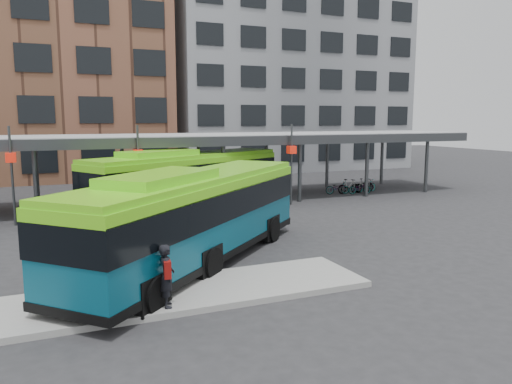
# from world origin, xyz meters

# --- Properties ---
(ground) EXTENTS (120.00, 120.00, 0.00)m
(ground) POSITION_xyz_m (0.00, 0.00, 0.00)
(ground) COLOR #28282B
(ground) RESTS_ON ground
(boarding_island) EXTENTS (14.00, 3.00, 0.18)m
(boarding_island) POSITION_xyz_m (-5.50, -3.00, 0.09)
(boarding_island) COLOR gray
(boarding_island) RESTS_ON ground
(canopy) EXTENTS (40.00, 6.53, 4.80)m
(canopy) POSITION_xyz_m (-0.06, 12.87, 3.91)
(canopy) COLOR #999B9E
(canopy) RESTS_ON ground
(building_brick) EXTENTS (26.00, 14.00, 22.00)m
(building_brick) POSITION_xyz_m (-10.00, 32.00, 11.00)
(building_brick) COLOR brown
(building_brick) RESTS_ON ground
(building_grey) EXTENTS (24.00, 14.00, 20.00)m
(building_grey) POSITION_xyz_m (16.00, 32.00, 10.00)
(building_grey) COLOR slate
(building_grey) RESTS_ON ground
(bus_front) EXTENTS (10.98, 10.70, 3.49)m
(bus_front) POSITION_xyz_m (-2.82, -0.08, 1.82)
(bus_front) COLOR #08485D
(bus_front) RESTS_ON ground
(bus_rear) EXTENTS (12.40, 8.34, 3.48)m
(bus_rear) POSITION_xyz_m (-0.21, 10.31, 1.81)
(bus_rear) COLOR #08485D
(bus_rear) RESTS_ON ground
(pedestrian) EXTENTS (0.48, 0.68, 1.70)m
(pedestrian) POSITION_xyz_m (-4.76, -4.07, 1.04)
(pedestrian) COLOR black
(pedestrian) RESTS_ON boarding_island
(bike_rack) EXTENTS (4.15, 1.49, 1.01)m
(bike_rack) POSITION_xyz_m (12.22, 12.07, 0.46)
(bike_rack) COLOR slate
(bike_rack) RESTS_ON ground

